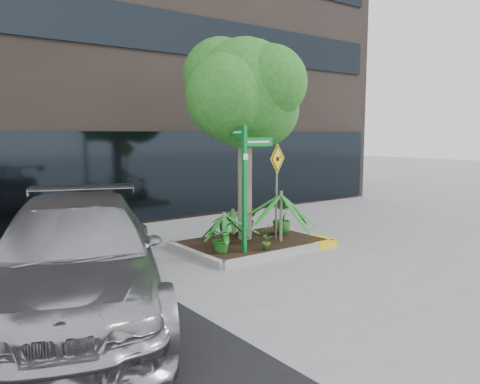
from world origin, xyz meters
TOP-DOWN VIEW (x-y plane):
  - ground at (0.00, 0.00)m, footprint 80.00×80.00m
  - planter at (0.23, 0.27)m, footprint 3.35×2.36m
  - tree at (0.20, 0.61)m, footprint 3.24×2.87m
  - palm_front at (0.71, -0.11)m, footprint 1.32×1.32m
  - palm_left at (-0.67, 0.21)m, footprint 0.86×0.86m
  - palm_back at (0.25, 1.14)m, footprint 0.71×0.71m
  - parked_car at (-4.39, -1.34)m, footprint 4.26×6.26m
  - shrub_a at (-1.01, -0.15)m, footprint 0.80×0.80m
  - shrub_b at (1.24, 0.43)m, footprint 0.60×0.60m
  - shrub_c at (-0.10, -0.55)m, footprint 0.44×0.44m
  - shrub_d at (0.62, 0.99)m, footprint 0.45×0.45m
  - street_sign_post at (-0.55, -0.38)m, footprint 0.83×0.82m
  - cattle_sign at (0.77, 0.10)m, footprint 0.65×0.27m

SIDE VIEW (x-z plane):
  - ground at x=0.00m, z-range 0.00..0.00m
  - planter at x=0.23m, z-range 0.03..0.18m
  - shrub_c at x=-0.10m, z-range 0.15..0.75m
  - shrub_a at x=-1.01m, z-range 0.15..0.78m
  - shrub_d at x=0.62m, z-range 0.15..0.88m
  - shrub_b at x=1.24m, z-range 0.15..0.99m
  - palm_back at x=0.25m, z-range 0.34..1.14m
  - parked_car at x=-4.39m, z-range 0.00..1.68m
  - palm_left at x=-0.67m, z-range 0.39..1.34m
  - palm_front at x=0.71m, z-range 0.51..1.97m
  - cattle_sign at x=0.77m, z-range 0.55..2.80m
  - street_sign_post at x=-0.55m, z-range 0.33..3.15m
  - tree at x=0.20m, z-range 1.12..5.97m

